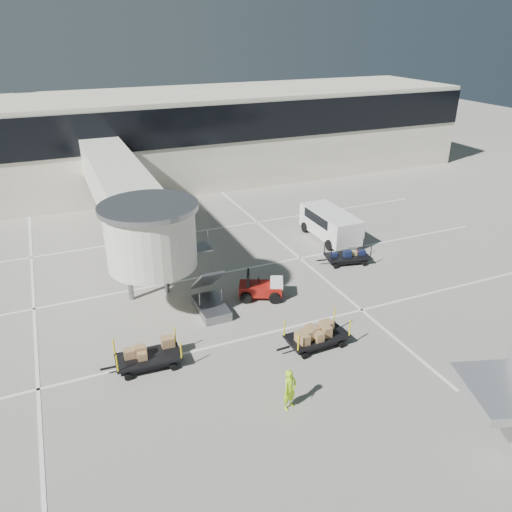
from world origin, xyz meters
The scene contains 10 objects.
ground centered at (0.00, 0.00, 0.00)m, with size 140.00×140.00×0.00m, color #ACA79A.
lane_markings centered at (-0.67, 9.33, 0.01)m, with size 40.00×30.00×0.02m.
terminal centered at (-0.35, 29.94, 4.11)m, with size 64.00×12.11×15.20m.
jet_bridge centered at (-3.97, 12.26, 4.28)m, with size 5.70×20.40×6.03m.
baggage_tug centered at (1.67, 5.36, 0.57)m, with size 2.63×2.28×1.56m.
suitcase_cart centered at (8.37, 7.17, 0.47)m, with size 3.41×1.88×1.31m.
box_cart_near centered at (2.14, 0.12, 0.55)m, with size 3.57×1.54×1.39m.
box_cart_far centered at (-5.45, 1.74, 0.50)m, with size 3.51×1.56×1.36m.
ground_worker centered at (-0.87, -3.07, 0.89)m, with size 0.65×0.43×1.78m, color #9AD916.
minivan centered at (9.44, 11.24, 1.19)m, with size 2.36×5.26×1.99m.
Camera 1 is at (-8.15, -16.66, 13.85)m, focal length 35.00 mm.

